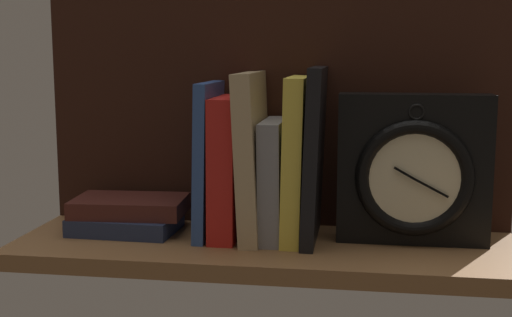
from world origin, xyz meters
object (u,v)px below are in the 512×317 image
object	(u,v)px
book_blue_modern	(208,160)
book_red_requiem	(229,167)
book_black_skeptic	(314,154)
framed_clock	(413,171)
book_gray_chess	(274,179)
book_yellow_seinlanguage	(296,159)
book_stack_side	(128,214)
book_tan_shortstories	(252,156)

from	to	relation	value
book_blue_modern	book_red_requiem	bearing A→B (deg)	0.00
book_black_skeptic	framed_clock	xyz separation A→B (cm)	(14.47, 0.11, -2.09)
book_gray_chess	framed_clock	bearing A→B (deg)	0.31
book_yellow_seinlanguage	book_black_skeptic	xyz separation A→B (cm)	(2.70, 0.00, 0.72)
book_blue_modern	book_stack_side	xyz separation A→B (cm)	(-13.06, 0.02, -9.05)
framed_clock	book_stack_side	distance (cm)	44.35
book_yellow_seinlanguage	book_stack_side	distance (cm)	28.07
book_yellow_seinlanguage	book_stack_side	size ratio (longest dim) A/B	1.37
book_black_skeptic	framed_clock	size ratio (longest dim) A/B	1.17
book_tan_shortstories	book_gray_chess	xyz separation A→B (cm)	(3.31, 0.00, -3.52)
book_red_requiem	framed_clock	size ratio (longest dim) A/B	0.97
framed_clock	book_tan_shortstories	bearing A→B (deg)	-179.73
book_red_requiem	book_gray_chess	xyz separation A→B (cm)	(6.97, 0.00, -1.70)
book_tan_shortstories	book_black_skeptic	size ratio (longest dim) A/B	0.97
book_tan_shortstories	book_yellow_seinlanguage	world-z (taller)	book_tan_shortstories
framed_clock	book_blue_modern	bearing A→B (deg)	-179.79
book_blue_modern	book_black_skeptic	size ratio (longest dim) A/B	0.91
book_blue_modern	book_black_skeptic	distance (cm)	16.11
book_tan_shortstories	book_blue_modern	bearing A→B (deg)	180.00
book_tan_shortstories	book_stack_side	xyz separation A→B (cm)	(-19.83, 0.02, -9.79)
book_blue_modern	book_stack_side	bearing A→B (deg)	179.90
book_tan_shortstories	framed_clock	size ratio (longest dim) A/B	1.14
book_gray_chess	book_tan_shortstories	bearing A→B (deg)	180.00
book_black_skeptic	book_red_requiem	bearing A→B (deg)	180.00
book_red_requiem	book_yellow_seinlanguage	size ratio (longest dim) A/B	0.88
book_gray_chess	book_yellow_seinlanguage	size ratio (longest dim) A/B	0.74
book_blue_modern	book_red_requiem	size ratio (longest dim) A/B	1.10
book_blue_modern	book_gray_chess	xyz separation A→B (cm)	(10.08, 0.00, -2.78)
book_black_skeptic	book_stack_side	world-z (taller)	book_black_skeptic
book_tan_shortstories	book_gray_chess	distance (cm)	4.83
book_blue_modern	book_red_requiem	world-z (taller)	book_blue_modern
book_blue_modern	book_black_skeptic	bearing A→B (deg)	0.00
book_black_skeptic	framed_clock	distance (cm)	14.62
book_tan_shortstories	book_stack_side	world-z (taller)	book_tan_shortstories
book_blue_modern	book_gray_chess	bearing A→B (deg)	0.00
book_blue_modern	book_gray_chess	size ratio (longest dim) A/B	1.31
book_black_skeptic	book_tan_shortstories	bearing A→B (deg)	180.00
book_gray_chess	book_yellow_seinlanguage	distance (cm)	4.60
book_blue_modern	book_tan_shortstories	xyz separation A→B (cm)	(6.77, 0.00, 0.74)
book_red_requiem	book_black_skeptic	distance (cm)	13.15
book_red_requiem	book_gray_chess	distance (cm)	7.17
book_gray_chess	book_blue_modern	bearing A→B (deg)	180.00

